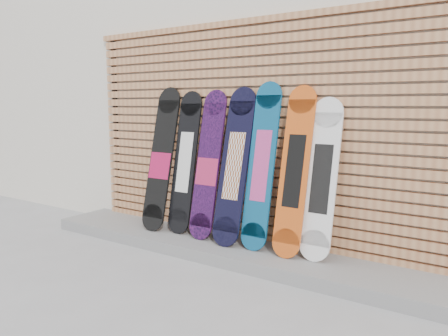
{
  "coord_description": "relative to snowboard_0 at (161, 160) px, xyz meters",
  "views": [
    {
      "loc": [
        1.97,
        -2.79,
        1.46
      ],
      "look_at": [
        -0.39,
        0.75,
        0.85
      ],
      "focal_mm": 35.0,
      "sensor_mm": 36.0,
      "label": 1
    }
  ],
  "objects": [
    {
      "name": "slat_wall",
      "position": [
        1.06,
        0.23,
        0.33
      ],
      "size": [
        4.26,
        0.08,
        2.29
      ],
      "color": "#AD7048",
      "rests_on": "ground"
    },
    {
      "name": "ground",
      "position": [
        1.21,
        -0.74,
        -0.88
      ],
      "size": [
        80.0,
        80.0,
        0.0
      ],
      "primitive_type": "plane",
      "color": "gray",
      "rests_on": "ground"
    },
    {
      "name": "snowboard_1",
      "position": [
        0.3,
        0.04,
        -0.01
      ],
      "size": [
        0.27,
        0.32,
        1.5
      ],
      "color": "black",
      "rests_on": "concrete_step"
    },
    {
      "name": "snowboard_3",
      "position": [
        0.94,
        0.0,
        0.0
      ],
      "size": [
        0.29,
        0.4,
        1.53
      ],
      "color": "black",
      "rests_on": "concrete_step"
    },
    {
      "name": "snowboard_5",
      "position": [
        1.57,
        0.02,
        0.0
      ],
      "size": [
        0.26,
        0.36,
        1.53
      ],
      "color": "#CB5015",
      "rests_on": "concrete_step"
    },
    {
      "name": "snowboard_6",
      "position": [
        1.81,
        0.05,
        -0.05
      ],
      "size": [
        0.28,
        0.3,
        1.42
      ],
      "color": "white",
      "rests_on": "concrete_step"
    },
    {
      "name": "snowboard_0",
      "position": [
        0.0,
        0.0,
        0.0
      ],
      "size": [
        0.29,
        0.4,
        1.54
      ],
      "color": "black",
      "rests_on": "concrete_step"
    },
    {
      "name": "building",
      "position": [
        1.71,
        2.76,
        0.92
      ],
      "size": [
        12.0,
        5.0,
        3.6
      ],
      "primitive_type": "cube",
      "color": "beige",
      "rests_on": "ground"
    },
    {
      "name": "snowboard_4",
      "position": [
        1.23,
        0.03,
        0.02
      ],
      "size": [
        0.26,
        0.35,
        1.57
      ],
      "color": "navy",
      "rests_on": "concrete_step"
    },
    {
      "name": "snowboard_2",
      "position": [
        0.61,
        0.02,
        -0.02
      ],
      "size": [
        0.27,
        0.35,
        1.5
      ],
      "color": "black",
      "rests_on": "concrete_step"
    },
    {
      "name": "concrete_step",
      "position": [
        1.06,
        -0.06,
        -0.82
      ],
      "size": [
        4.6,
        0.7,
        0.12
      ],
      "primitive_type": "cube",
      "color": "slate",
      "rests_on": "ground"
    }
  ]
}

